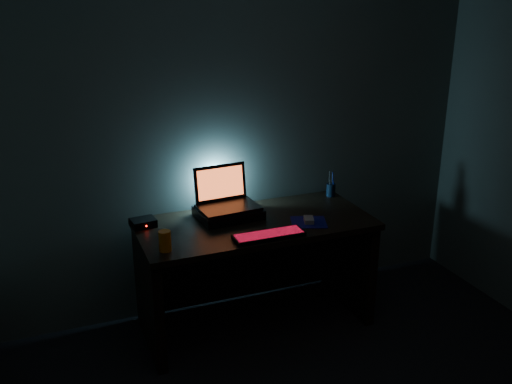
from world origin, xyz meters
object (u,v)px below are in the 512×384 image
juice_glass (165,241)px  mouse (309,220)px  keyboard (269,235)px  pen_cup (331,190)px  laptop (225,197)px  router (143,223)px

juice_glass → mouse: bearing=4.4°
keyboard → pen_cup: (0.69, 0.50, 0.03)m
keyboard → juice_glass: (-0.62, 0.05, 0.05)m
laptop → juice_glass: size_ratio=3.31×
laptop → pen_cup: 0.82m
laptop → pen_cup: bearing=-0.4°
juice_glass → router: 0.40m
pen_cup → mouse: bearing=-133.6°
laptop → router: 0.55m
keyboard → mouse: (0.33, 0.12, 0.01)m
juice_glass → laptop: bearing=38.9°
keyboard → juice_glass: size_ratio=3.60×
mouse → juice_glass: (-0.94, -0.07, 0.04)m
laptop → pen_cup: (0.82, 0.06, -0.07)m
juice_glass → router: bearing=96.7°
laptop → keyboard: size_ratio=0.92×
keyboard → router: size_ratio=2.72×
keyboard → pen_cup: 0.86m
mouse → router: (-0.99, 0.33, 0.01)m
laptop → juice_glass: bearing=-145.5°
pen_cup → juice_glass: 1.39m
router → mouse: bearing=-24.7°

